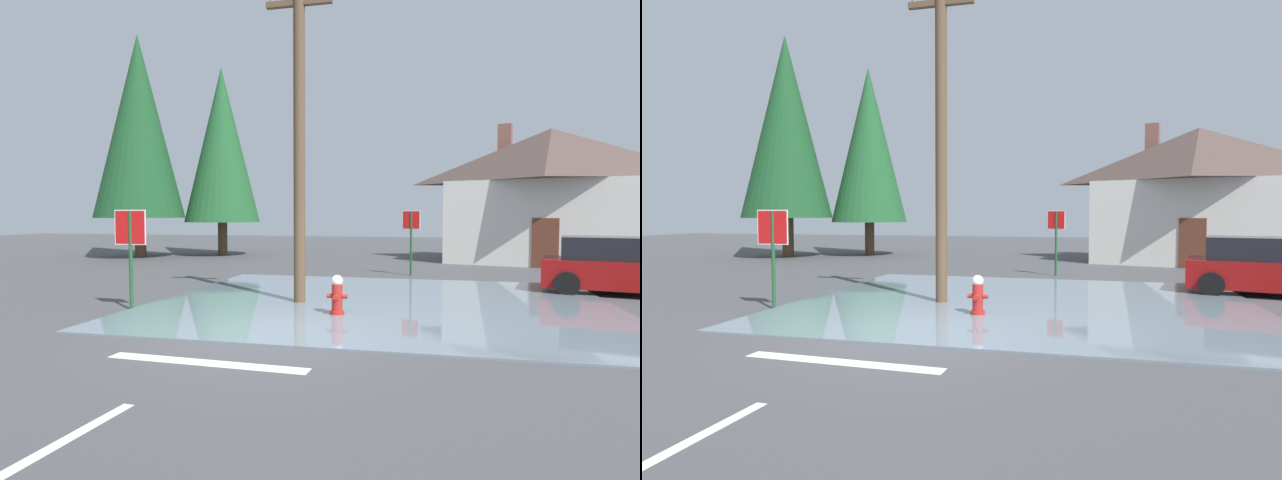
{
  "view_description": "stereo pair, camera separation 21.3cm",
  "coord_description": "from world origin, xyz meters",
  "views": [
    {
      "loc": [
        3.08,
        -8.58,
        2.16
      ],
      "look_at": [
        0.23,
        3.59,
        1.53
      ],
      "focal_mm": 28.86,
      "sensor_mm": 36.0,
      "label": 1
    },
    {
      "loc": [
        3.29,
        -8.53,
        2.16
      ],
      "look_at": [
        0.23,
        3.59,
        1.53
      ],
      "focal_mm": 28.86,
      "sensor_mm": 36.0,
      "label": 2
    }
  ],
  "objects": [
    {
      "name": "stop_sign_far",
      "position": [
        2.09,
        9.64,
        1.6
      ],
      "size": [
        0.62,
        0.21,
        2.28
      ],
      "color": "#1E4C28",
      "rests_on": "ground"
    },
    {
      "name": "utility_pole",
      "position": [
        -0.22,
        3.32,
        4.04
      ],
      "size": [
        1.6,
        0.28,
        7.72
      ],
      "color": "brown",
      "rests_on": "ground"
    },
    {
      "name": "pine_tree_tall_left",
      "position": [
        -8.0,
        16.37,
        5.71
      ],
      "size": [
        3.88,
        3.88,
        9.71
      ],
      "color": "#4C3823",
      "rests_on": "ground"
    },
    {
      "name": "pine_tree_mid_left",
      "position": [
        -11.52,
        14.33,
        6.46
      ],
      "size": [
        4.39,
        4.39,
        10.98
      ],
      "color": "#4C3823",
      "rests_on": "ground"
    },
    {
      "name": "flood_puddle",
      "position": [
        1.69,
        3.82,
        0.02
      ],
      "size": [
        10.76,
        9.08,
        0.04
      ],
      "primitive_type": "cube",
      "color": "slate",
      "rests_on": "ground"
    },
    {
      "name": "fire_hydrant",
      "position": [
        0.96,
        2.04,
        0.43
      ],
      "size": [
        0.44,
        0.37,
        0.87
      ],
      "color": "#AD231E",
      "rests_on": "ground"
    },
    {
      "name": "stop_sign_near",
      "position": [
        -3.69,
        1.65,
        1.62
      ],
      "size": [
        0.78,
        0.08,
        2.26
      ],
      "color": "#1E4C28",
      "rests_on": "ground"
    },
    {
      "name": "ground_plane",
      "position": [
        0.0,
        0.0,
        -0.05
      ],
      "size": [
        80.0,
        80.0,
        0.1
      ],
      "primitive_type": "cube",
      "color": "#424244"
    },
    {
      "name": "lane_stop_bar",
      "position": [
        -0.22,
        -1.8,
        0.0
      ],
      "size": [
        3.15,
        0.44,
        0.01
      ],
      "primitive_type": "cube",
      "rotation": [
        0.0,
        0.0,
        -0.05
      ],
      "color": "silver",
      "rests_on": "ground"
    },
    {
      "name": "house",
      "position": [
        7.76,
        15.78,
        3.07
      ],
      "size": [
        9.91,
        7.42,
        6.37
      ],
      "color": "beige",
      "rests_on": "ground"
    },
    {
      "name": "parked_car",
      "position": [
        7.8,
        6.68,
        0.74
      ],
      "size": [
        4.3,
        2.72,
        1.54
      ],
      "color": "maroon",
      "rests_on": "ground"
    }
  ]
}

